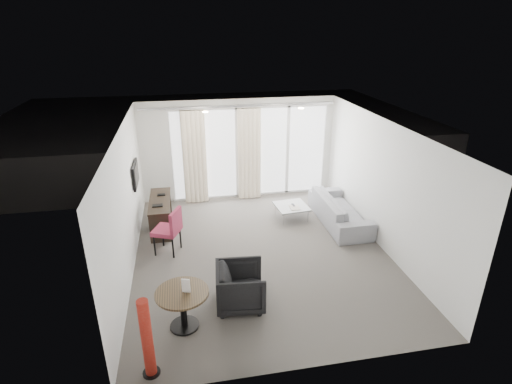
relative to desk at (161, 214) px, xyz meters
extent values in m
cube|color=#514C47|center=(2.01, -1.51, -0.34)|extent=(5.00, 6.00, 0.00)
cube|color=white|center=(2.01, -1.51, 2.26)|extent=(5.00, 6.00, 0.00)
cube|color=silver|center=(-0.49, -1.51, 0.96)|extent=(0.00, 6.00, 2.60)
cube|color=silver|center=(4.51, -1.51, 0.96)|extent=(0.00, 6.00, 2.60)
cube|color=silver|center=(2.01, -4.51, 0.96)|extent=(5.00, 0.00, 2.60)
cylinder|color=#FFE0B2|center=(1.11, 0.09, 2.25)|extent=(0.12, 0.12, 0.02)
cylinder|color=#FFE0B2|center=(3.21, 0.09, 2.25)|extent=(0.12, 0.12, 0.02)
cylinder|color=maroon|center=(-0.03, -4.20, 0.25)|extent=(0.27, 0.27, 1.19)
imported|color=black|center=(1.36, -3.03, 0.02)|extent=(0.85, 0.83, 0.72)
imported|color=gray|center=(4.07, -0.49, -0.03)|extent=(0.84, 2.15, 0.63)
cube|color=#4D4D50|center=(2.31, 2.99, -0.40)|extent=(5.60, 3.00, 0.12)
camera|label=1|loc=(0.60, -8.35, 3.97)|focal=28.00mm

